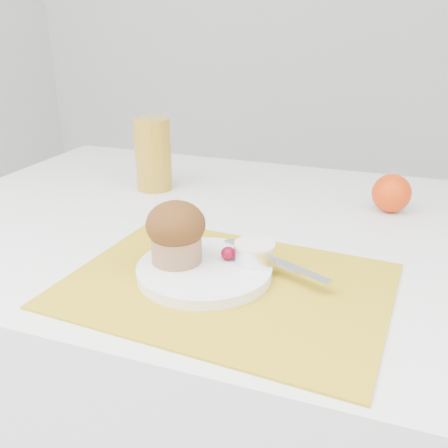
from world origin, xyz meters
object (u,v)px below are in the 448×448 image
(orange, at_px, (391,193))
(juice_glass, at_px, (153,154))
(plate, at_px, (204,270))
(muffin, at_px, (176,232))
(table, at_px, (238,391))

(orange, height_order, juice_glass, juice_glass)
(juice_glass, bearing_deg, orange, 3.86)
(plate, distance_m, juice_glass, 0.41)
(plate, xyz_separation_m, orange, (0.23, 0.36, 0.02))
(plate, bearing_deg, orange, 57.33)
(muffin, bearing_deg, table, 82.32)
(juice_glass, xyz_separation_m, muffin, (0.20, -0.33, -0.01))
(orange, distance_m, muffin, 0.45)
(juice_glass, bearing_deg, table, -27.78)
(plate, distance_m, muffin, 0.07)
(table, xyz_separation_m, muffin, (-0.03, -0.20, 0.44))
(muffin, bearing_deg, orange, 52.76)
(muffin, bearing_deg, plate, -0.91)
(plate, relative_size, muffin, 2.08)
(table, xyz_separation_m, orange, (0.24, 0.15, 0.41))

